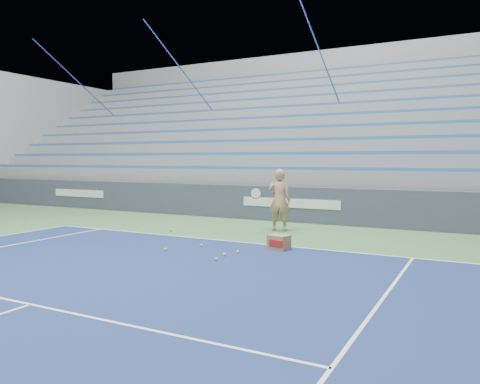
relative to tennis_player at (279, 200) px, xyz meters
name	(u,v)px	position (x,y,z in m)	size (l,w,h in m)	color
sponsor_barrier	(292,204)	(-0.39, 1.94, -0.30)	(30.00, 0.32, 1.10)	#363E53
bleachers	(342,150)	(-0.39, 7.65, 1.51)	(31.00, 9.15, 7.30)	gray
tennis_player	(279,200)	(0.00, 0.00, 0.00)	(0.95, 0.89, 1.69)	tan
ball_box	(279,242)	(1.03, -2.45, -0.69)	(0.48, 0.40, 0.32)	#977449
tennis_ball_0	(216,259)	(0.42, -4.06, -0.81)	(0.07, 0.07, 0.07)	#B5E42E
tennis_ball_1	(171,230)	(-2.57, -1.42, -0.81)	(0.07, 0.07, 0.07)	#B5E42E
tennis_ball_2	(201,245)	(-0.63, -2.93, -0.81)	(0.07, 0.07, 0.07)	#B5E42E
tennis_ball_3	(238,252)	(0.44, -3.22, -0.81)	(0.07, 0.07, 0.07)	#B5E42E
tennis_ball_4	(192,236)	(-1.50, -2.03, -0.81)	(0.07, 0.07, 0.07)	#B5E42E
tennis_ball_5	(224,255)	(0.33, -3.59, -0.81)	(0.07, 0.07, 0.07)	#B5E42E
tennis_ball_6	(165,249)	(-1.05, -3.70, -0.81)	(0.07, 0.07, 0.07)	#B5E42E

